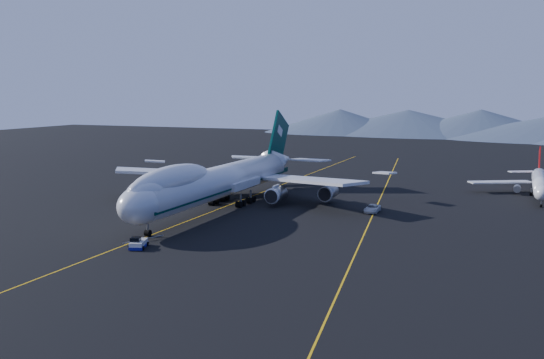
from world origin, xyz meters
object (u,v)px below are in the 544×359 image
at_px(boeing_747, 220,180).
at_px(pushback_tug, 139,244).
at_px(service_van, 372,209).
at_px(second_jet, 540,183).

relative_size(boeing_747, pushback_tug, 15.98).
relative_size(pushback_tug, service_van, 0.81).
xyz_separation_m(boeing_747, second_jet, (61.34, 40.82, -2.69)).
relative_size(second_jet, service_van, 6.47).
bearing_deg(pushback_tug, service_van, 37.41).
bearing_deg(second_jet, boeing_747, -171.20).
xyz_separation_m(pushback_tug, service_van, (27.00, 41.16, 0.22)).
height_order(boeing_747, second_jet, boeing_747).
height_order(pushback_tug, service_van, pushback_tug).
bearing_deg(boeing_747, service_van, 14.28).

